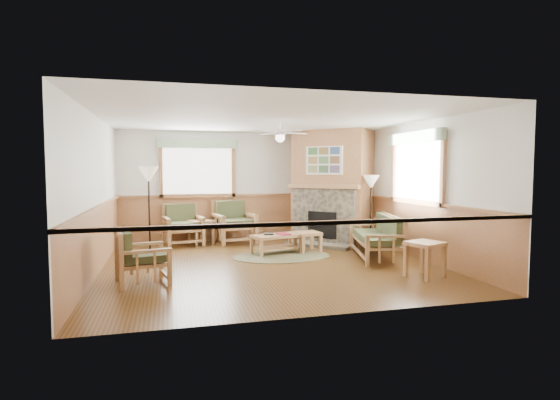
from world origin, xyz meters
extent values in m
cube|color=#513416|center=(0.00, 0.00, -0.01)|extent=(6.00, 6.00, 0.01)
cube|color=white|center=(0.00, 0.00, 2.70)|extent=(6.00, 6.00, 0.01)
cube|color=white|center=(0.00, 3.00, 1.35)|extent=(6.00, 0.02, 2.70)
cube|color=white|center=(0.00, -3.00, 1.35)|extent=(6.00, 0.02, 2.70)
cube|color=white|center=(-3.00, 0.00, 1.35)|extent=(0.02, 6.00, 2.70)
cube|color=white|center=(3.00, 0.00, 1.35)|extent=(0.02, 6.00, 2.70)
cylinder|color=brown|center=(0.41, 0.61, 0.01)|extent=(2.55, 2.55, 0.01)
cube|color=maroon|center=(0.53, 0.89, 0.43)|extent=(0.28, 0.34, 0.03)
cube|color=black|center=(0.23, 1.01, 0.43)|extent=(0.24, 0.30, 0.03)
camera|label=1|loc=(-1.79, -7.88, 1.77)|focal=28.00mm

